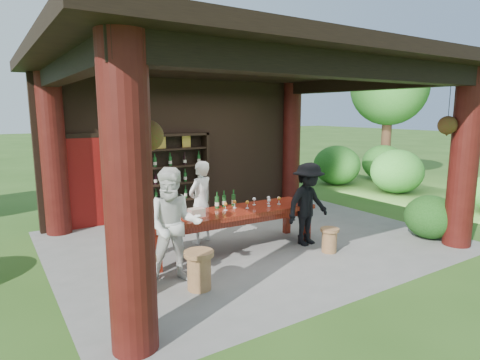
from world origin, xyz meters
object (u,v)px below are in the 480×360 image
stool_near_left (199,269)px  guest_woman (174,226)px  stool_far_left (142,275)px  host (201,202)px  tasting_table (231,217)px  guest_man (308,204)px  napkin_basket (197,212)px  wine_shelf (163,176)px  stool_near_right (329,239)px

stool_near_left → guest_woman: (-0.18, 0.44, 0.57)m
stool_near_left → stool_far_left: (-0.74, 0.27, -0.02)m
host → guest_woman: size_ratio=0.92×
tasting_table → host: host is taller
host → guest_man: bearing=122.2°
stool_far_left → host: size_ratio=0.34×
tasting_table → napkin_basket: size_ratio=12.73×
napkin_basket → wine_shelf: bearing=79.3°
guest_woman → tasting_table: bearing=50.3°
stool_near_left → guest_woman: guest_woman is taller
napkin_basket → stool_near_right: bearing=-25.6°
guest_man → tasting_table: bearing=152.7°
napkin_basket → guest_woman: bearing=-136.2°
wine_shelf → stool_near_right: wine_shelf is taller
stool_near_left → stool_near_right: 2.70m
tasting_table → guest_woman: (-1.43, -0.72, 0.24)m
guest_woman → napkin_basket: bearing=67.4°
wine_shelf → stool_near_right: size_ratio=5.13×
stool_near_left → host: bearing=61.9°
host → tasting_table: bearing=88.9°
stool_near_right → guest_woman: bearing=173.1°
guest_man → stool_near_left: bearing=-173.1°
stool_far_left → guest_man: (3.39, 0.37, 0.51)m
stool_near_left → guest_man: size_ratio=0.36×
stool_near_right → guest_woman: 2.96m
stool_near_left → wine_shelf: bearing=74.8°
wine_shelf → guest_man: size_ratio=1.45×
guest_woman → guest_man: bearing=27.6°
stool_near_right → host: host is taller
wine_shelf → guest_man: bearing=-64.1°
wine_shelf → stool_near_left: (-1.06, -3.92, -0.71)m
host → wine_shelf: bearing=-113.2°
stool_near_left → napkin_basket: (0.54, 1.13, 0.52)m
napkin_basket → tasting_table: bearing=2.9°
stool_near_left → stool_far_left: 0.79m
tasting_table → stool_far_left: size_ratio=6.13×
napkin_basket → stool_far_left: bearing=-146.2°
wine_shelf → stool_near_right: 4.23m
stool_near_right → host: bearing=133.8°
tasting_table → host: bearing=110.2°
stool_near_left → stool_near_right: stool_near_left is taller
tasting_table → guest_man: guest_man is taller
stool_near_right → guest_man: guest_man is taller
stool_near_left → napkin_basket: bearing=64.6°
tasting_table → stool_far_left: bearing=-155.9°
guest_woman → napkin_basket: 0.99m
wine_shelf → guest_woman: size_ratio=1.32×
guest_woman → guest_man: (2.83, 0.20, -0.08)m
tasting_table → stool_near_left: size_ratio=5.81×
stool_near_left → host: 2.18m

